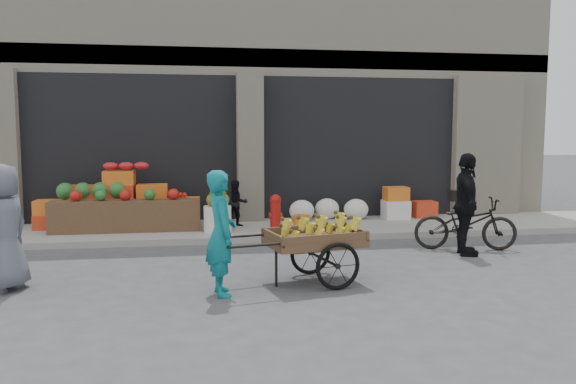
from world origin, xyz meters
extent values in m
plane|color=#424244|center=(0.00, 0.00, 0.00)|extent=(80.00, 80.00, 0.00)
cube|color=gray|center=(0.00, 4.10, 0.06)|extent=(18.00, 2.20, 0.12)
cube|color=beige|center=(0.00, 8.20, 3.50)|extent=(14.00, 6.00, 7.00)
cube|color=gray|center=(0.00, 5.35, 3.60)|extent=(14.00, 0.30, 0.40)
cube|color=black|center=(-2.48, 6.00, 1.67)|extent=(4.40, 1.60, 3.10)
cube|color=black|center=(2.48, 6.00, 1.67)|extent=(4.40, 1.60, 3.10)
cube|color=beige|center=(0.00, 5.15, 1.67)|extent=(0.55, 0.80, 3.22)
cube|color=brown|center=(-2.48, 3.95, 0.42)|extent=(2.80, 0.45, 0.60)
sphere|color=#1E5923|center=(-3.17, 4.45, 0.86)|extent=(0.34, 0.34, 0.34)
cylinder|color=silver|center=(-0.75, 3.60, 0.37)|extent=(0.52, 0.52, 0.50)
cylinder|color=#A5140F|center=(0.35, 3.55, 0.40)|extent=(0.20, 0.20, 0.56)
sphere|color=#A5140F|center=(0.35, 3.55, 0.72)|extent=(0.22, 0.22, 0.22)
cylinder|color=orange|center=(0.85, 3.50, 0.27)|extent=(0.32, 0.32, 0.30)
ellipsoid|color=silver|center=(1.68, 4.70, 0.34)|extent=(1.70, 0.60, 0.44)
imported|color=black|center=(-0.35, 4.20, 0.58)|extent=(0.51, 0.43, 0.93)
cube|color=brown|center=(0.41, 0.19, 0.56)|extent=(1.37, 1.04, 0.11)
torus|color=black|center=(0.64, -0.20, 0.31)|extent=(0.61, 0.18, 0.62)
torus|color=black|center=(0.45, 0.65, 0.31)|extent=(0.61, 0.18, 0.62)
cylinder|color=black|center=(-0.11, 0.08, 0.25)|extent=(0.04, 0.04, 0.51)
imported|color=#0F6F78|center=(-0.83, -0.17, 0.77)|extent=(0.45, 0.61, 1.55)
imported|color=slate|center=(-3.54, 0.46, 0.81)|extent=(0.80, 0.93, 1.61)
imported|color=black|center=(3.40, 1.89, 0.45)|extent=(1.81, 1.01, 0.90)
imported|color=black|center=(3.20, 1.49, 0.84)|extent=(0.64, 1.05, 1.67)
camera|label=1|loc=(-1.08, -6.99, 1.99)|focal=35.00mm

